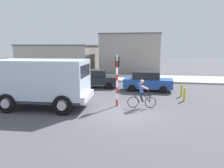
# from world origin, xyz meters

# --- Properties ---
(ground_plane) EXTENTS (120.00, 120.00, 0.00)m
(ground_plane) POSITION_xyz_m (0.00, 0.00, 0.00)
(ground_plane) COLOR #4C4C51
(sidewalk_far) EXTENTS (80.00, 5.00, 0.16)m
(sidewalk_far) POSITION_xyz_m (0.00, 13.16, 0.08)
(sidewalk_far) COLOR #ADADA8
(sidewalk_far) RESTS_ON ground
(truck_foreground) EXTENTS (5.54, 3.04, 2.90)m
(truck_foreground) POSITION_xyz_m (-4.82, 0.32, 1.67)
(truck_foreground) COLOR silver
(truck_foreground) RESTS_ON ground
(cyclist) EXTENTS (1.72, 0.53, 1.72)m
(cyclist) POSITION_xyz_m (0.95, 1.36, 0.86)
(cyclist) COLOR black
(cyclist) RESTS_ON ground
(traffic_light_pole) EXTENTS (0.24, 0.43, 3.20)m
(traffic_light_pole) POSITION_xyz_m (-0.58, 1.58, 2.07)
(traffic_light_pole) COLOR red
(traffic_light_pole) RESTS_ON ground
(car_red_near) EXTENTS (4.08, 2.04, 1.60)m
(car_red_near) POSITION_xyz_m (1.22, 6.64, 0.82)
(car_red_near) COLOR #234C9E
(car_red_near) RESTS_ON ground
(car_white_mid) EXTENTS (4.19, 2.27, 1.60)m
(car_white_mid) POSITION_xyz_m (-3.48, 7.29, 0.82)
(car_white_mid) COLOR #1E2328
(car_white_mid) RESTS_ON ground
(bollard_near) EXTENTS (0.14, 0.14, 0.90)m
(bollard_near) POSITION_xyz_m (3.74, 3.53, 0.45)
(bollard_near) COLOR gold
(bollard_near) RESTS_ON ground
(bollard_far) EXTENTS (0.14, 0.14, 0.90)m
(bollard_far) POSITION_xyz_m (3.74, 4.93, 0.45)
(bollard_far) COLOR gold
(bollard_far) RESTS_ON ground
(building_corner_left) EXTENTS (10.72, 7.62, 3.94)m
(building_corner_left) POSITION_xyz_m (-12.38, 19.85, 1.97)
(building_corner_left) COLOR #9E9389
(building_corner_left) RESTS_ON ground
(building_mid_block) EXTENTS (8.46, 6.29, 5.48)m
(building_mid_block) POSITION_xyz_m (-1.49, 20.66, 2.74)
(building_mid_block) COLOR #9E9389
(building_mid_block) RESTS_ON ground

